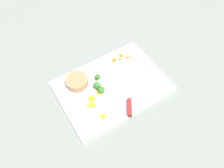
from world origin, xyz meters
name	(u,v)px	position (x,y,z in m)	size (l,w,h in m)	color
ground_plane	(112,87)	(0.00, 0.00, 0.00)	(4.00, 4.00, 0.00)	slate
cutting_board	(112,86)	(0.00, 0.00, 0.01)	(0.43, 0.31, 0.01)	white
prep_bowl	(77,82)	(-0.12, 0.08, 0.03)	(0.09, 0.09, 0.03)	#976E47
chef_knife	(128,91)	(0.04, -0.06, 0.02)	(0.20, 0.30, 0.02)	silver
carrot_dice_0	(121,55)	(0.12, 0.11, 0.02)	(0.01, 0.01, 0.01)	orange
carrot_dice_1	(121,59)	(0.11, 0.10, 0.02)	(0.01, 0.01, 0.01)	orange
carrot_dice_2	(115,59)	(0.08, 0.11, 0.02)	(0.01, 0.01, 0.01)	orange
carrot_dice_3	(113,61)	(0.07, 0.10, 0.02)	(0.01, 0.01, 0.01)	orange
carrot_dice_4	(129,57)	(0.14, 0.08, 0.02)	(0.01, 0.01, 0.01)	orange
carrot_dice_5	(127,57)	(0.13, 0.09, 0.02)	(0.01, 0.01, 0.01)	orange
pepper_dice_0	(92,104)	(-0.11, -0.04, 0.02)	(0.02, 0.02, 0.02)	yellow
pepper_dice_1	(99,93)	(-0.07, -0.01, 0.02)	(0.02, 0.02, 0.02)	yellow
pepper_dice_2	(89,106)	(-0.13, -0.04, 0.02)	(0.01, 0.01, 0.01)	yellow
pepper_dice_3	(92,99)	(-0.10, -0.02, 0.02)	(0.02, 0.02, 0.02)	yellow
pepper_dice_4	(103,117)	(-0.11, -0.10, 0.02)	(0.02, 0.02, 0.02)	yellow
broccoli_floret_0	(98,77)	(-0.03, 0.06, 0.03)	(0.02, 0.02, 0.03)	#8AC36B
broccoli_floret_1	(101,90)	(-0.06, -0.01, 0.03)	(0.03, 0.03, 0.04)	#8BBB64
broccoli_floret_2	(97,85)	(-0.06, 0.02, 0.03)	(0.03, 0.03, 0.03)	#8CB46C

